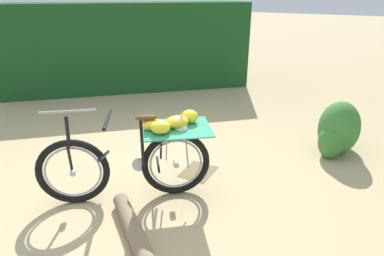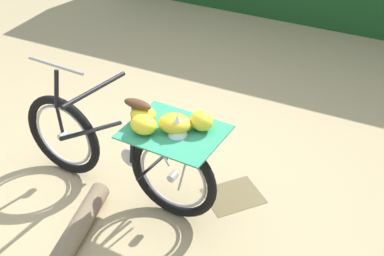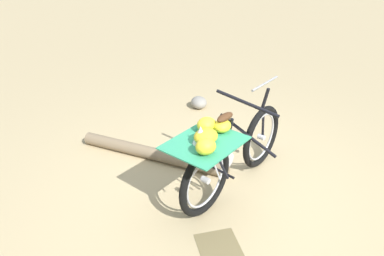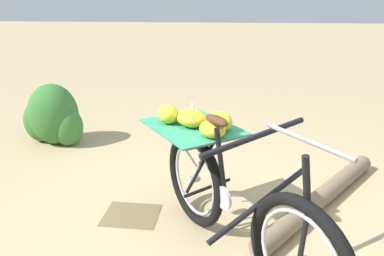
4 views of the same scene
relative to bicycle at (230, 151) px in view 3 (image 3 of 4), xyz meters
The scene contains 5 objects.
ground_plane 0.53m from the bicycle, behind, with size 60.00×60.00×0.00m, color tan.
bicycle is the anchor object (origin of this frame).
fallen_log 1.13m from the bicycle, 39.83° to the left, with size 0.15×0.15×1.89m, color #7F6B51.
path_stone 2.15m from the bicycle, ahead, with size 0.29×0.24×0.18m, color gray.
leaf_litter_patch 0.95m from the bicycle, 156.28° to the left, with size 0.44×0.36×0.01m, color olive.
Camera 3 is at (-2.68, 1.13, 2.37)m, focal length 33.85 mm.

